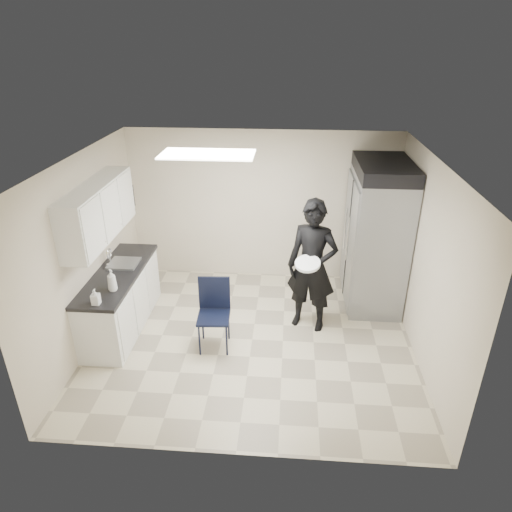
# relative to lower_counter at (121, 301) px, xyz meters

# --- Properties ---
(floor) EXTENTS (4.50, 4.50, 0.00)m
(floor) POSITION_rel_lower_counter_xyz_m (1.95, -0.20, -0.43)
(floor) COLOR beige
(floor) RESTS_ON ground
(ceiling) EXTENTS (4.50, 4.50, 0.00)m
(ceiling) POSITION_rel_lower_counter_xyz_m (1.95, -0.20, 2.17)
(ceiling) COLOR white
(ceiling) RESTS_ON back_wall
(back_wall) EXTENTS (4.50, 0.00, 4.50)m
(back_wall) POSITION_rel_lower_counter_xyz_m (1.95, 1.80, 0.87)
(back_wall) COLOR beige
(back_wall) RESTS_ON floor
(left_wall) EXTENTS (0.00, 4.00, 4.00)m
(left_wall) POSITION_rel_lower_counter_xyz_m (-0.30, -0.20, 0.87)
(left_wall) COLOR beige
(left_wall) RESTS_ON floor
(right_wall) EXTENTS (0.00, 4.00, 4.00)m
(right_wall) POSITION_rel_lower_counter_xyz_m (4.20, -0.20, 0.87)
(right_wall) COLOR beige
(right_wall) RESTS_ON floor
(ceiling_panel) EXTENTS (1.20, 0.60, 0.02)m
(ceiling_panel) POSITION_rel_lower_counter_xyz_m (1.35, 0.20, 2.14)
(ceiling_panel) COLOR white
(ceiling_panel) RESTS_ON ceiling
(lower_counter) EXTENTS (0.60, 1.90, 0.86)m
(lower_counter) POSITION_rel_lower_counter_xyz_m (0.00, 0.00, 0.00)
(lower_counter) COLOR silver
(lower_counter) RESTS_ON floor
(countertop) EXTENTS (0.64, 1.95, 0.05)m
(countertop) POSITION_rel_lower_counter_xyz_m (0.00, 0.00, 0.46)
(countertop) COLOR black
(countertop) RESTS_ON lower_counter
(sink) EXTENTS (0.42, 0.40, 0.14)m
(sink) POSITION_rel_lower_counter_xyz_m (0.02, 0.25, 0.44)
(sink) COLOR gray
(sink) RESTS_ON countertop
(faucet) EXTENTS (0.02, 0.02, 0.24)m
(faucet) POSITION_rel_lower_counter_xyz_m (-0.18, 0.25, 0.59)
(faucet) COLOR silver
(faucet) RESTS_ON countertop
(upper_cabinets) EXTENTS (0.35, 1.80, 0.75)m
(upper_cabinets) POSITION_rel_lower_counter_xyz_m (-0.13, 0.00, 1.40)
(upper_cabinets) COLOR silver
(upper_cabinets) RESTS_ON left_wall
(towel_dispenser) EXTENTS (0.22, 0.30, 0.35)m
(towel_dispenser) POSITION_rel_lower_counter_xyz_m (-0.19, 1.15, 1.19)
(towel_dispenser) COLOR black
(towel_dispenser) RESTS_ON left_wall
(notice_sticker_left) EXTENTS (0.00, 0.12, 0.07)m
(notice_sticker_left) POSITION_rel_lower_counter_xyz_m (-0.29, -0.10, 0.79)
(notice_sticker_left) COLOR yellow
(notice_sticker_left) RESTS_ON left_wall
(notice_sticker_right) EXTENTS (0.00, 0.12, 0.07)m
(notice_sticker_right) POSITION_rel_lower_counter_xyz_m (-0.29, 0.10, 0.75)
(notice_sticker_right) COLOR yellow
(notice_sticker_right) RESTS_ON left_wall
(commercial_fridge) EXTENTS (0.80, 1.35, 2.10)m
(commercial_fridge) POSITION_rel_lower_counter_xyz_m (3.78, 1.07, 0.62)
(commercial_fridge) COLOR gray
(commercial_fridge) RESTS_ON floor
(fridge_compressor) EXTENTS (0.80, 1.35, 0.20)m
(fridge_compressor) POSITION_rel_lower_counter_xyz_m (3.78, 1.07, 1.77)
(fridge_compressor) COLOR black
(fridge_compressor) RESTS_ON commercial_fridge
(folding_chair) EXTENTS (0.46, 0.46, 0.97)m
(folding_chair) POSITION_rel_lower_counter_xyz_m (1.44, -0.40, 0.06)
(folding_chair) COLOR black
(folding_chair) RESTS_ON floor
(man_tuxedo) EXTENTS (0.83, 0.68, 1.97)m
(man_tuxedo) POSITION_rel_lower_counter_xyz_m (2.77, 0.25, 0.55)
(man_tuxedo) COLOR black
(man_tuxedo) RESTS_ON floor
(bucket_lid) EXTENTS (0.44, 0.44, 0.04)m
(bucket_lid) POSITION_rel_lower_counter_xyz_m (2.69, 0.01, 0.72)
(bucket_lid) COLOR white
(bucket_lid) RESTS_ON man_tuxedo
(soap_bottle_a) EXTENTS (0.17, 0.17, 0.31)m
(soap_bottle_a) POSITION_rel_lower_counter_xyz_m (0.14, -0.50, 0.63)
(soap_bottle_a) COLOR silver
(soap_bottle_a) RESTS_ON countertop
(soap_bottle_b) EXTENTS (0.10, 0.10, 0.21)m
(soap_bottle_b) POSITION_rel_lower_counter_xyz_m (0.05, -0.85, 0.59)
(soap_bottle_b) COLOR #A7A7B3
(soap_bottle_b) RESTS_ON countertop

